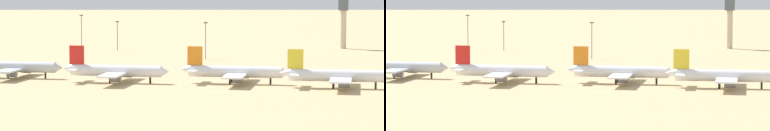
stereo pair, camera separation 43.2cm
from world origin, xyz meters
TOP-DOWN VIEW (x-y plane):
  - ground at (0.00, 0.00)m, footprint 4000.00×4000.00m
  - parked_jet_navy_0 at (-84.44, 25.36)m, footprint 39.94×33.40m
  - parked_jet_red_1 at (-41.41, 17.84)m, footprint 41.23×34.51m
  - parked_jet_orange_2 at (2.45, 23.63)m, footprint 41.19×34.52m
  - parked_jet_yellow_3 at (40.38, 17.58)m, footprint 41.49×34.82m
  - control_tower at (32.33, 192.74)m, footprint 5.20×5.20m
  - light_pole_west at (-99.68, 157.04)m, footprint 1.80×0.50m
  - light_pole_mid at (-26.60, 117.65)m, footprint 1.80×0.50m
  - light_pole_east at (-79.84, 155.00)m, footprint 1.80×0.50m

SIDE VIEW (x-z plane):
  - ground at x=0.00m, z-range 0.00..0.00m
  - parked_jet_navy_0 at x=-84.44m, z-range -2.28..10.96m
  - parked_jet_orange_2 at x=2.45m, z-range -2.35..11.28m
  - parked_jet_red_1 at x=-41.41m, z-range -2.35..11.30m
  - parked_jet_yellow_3 at x=40.38m, z-range -2.36..11.35m
  - light_pole_east at x=-79.84m, z-range 1.20..16.38m
  - light_pole_mid at x=-26.60m, z-range 1.23..18.53m
  - light_pole_west at x=-99.68m, z-range 1.24..19.40m
  - control_tower at x=32.33m, z-range 2.67..28.50m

